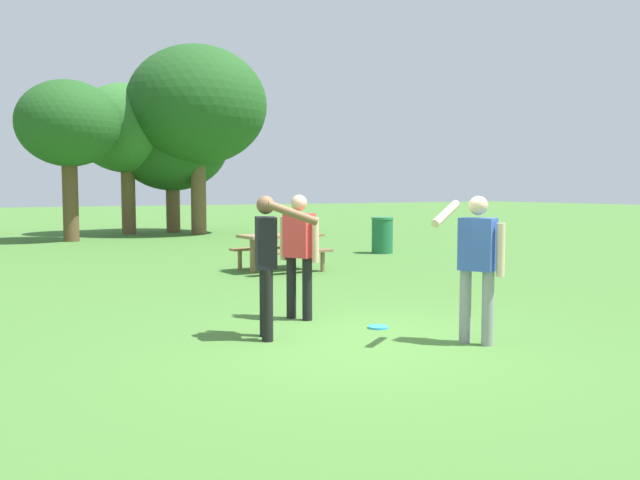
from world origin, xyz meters
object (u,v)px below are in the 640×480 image
at_px(person_bystander, 267,255).
at_px(person_thrower, 299,248).
at_px(person_catcher, 477,258).
at_px(frisbee, 378,327).
at_px(picnic_table_near, 281,244).
at_px(trash_can_further_along, 382,235).
at_px(tree_far_right, 127,129).
at_px(tree_back_left, 197,106).
at_px(tree_broad_center, 68,125).
at_px(tree_slender_mid, 172,143).

bearing_deg(person_bystander, person_thrower, 44.68).
bearing_deg(person_bystander, person_catcher, -35.54).
distance_m(person_catcher, frisbee, 1.61).
relative_size(picnic_table_near, trash_can_further_along, 1.88).
height_order(person_thrower, trash_can_further_along, person_thrower).
bearing_deg(tree_far_right, frisbee, -93.80).
height_order(person_bystander, tree_back_left, tree_back_left).
bearing_deg(picnic_table_near, tree_back_left, 79.60).
bearing_deg(tree_back_left, frisbee, -101.56).
distance_m(person_bystander, tree_broad_center, 16.06).
relative_size(person_bystander, tree_broad_center, 0.32).
bearing_deg(tree_slender_mid, picnic_table_near, -96.92).
xyz_separation_m(person_thrower, tree_broad_center, (-0.63, 14.99, 2.82)).
height_order(trash_can_further_along, tree_broad_center, tree_broad_center).
distance_m(tree_broad_center, tree_back_left, 5.03).
bearing_deg(tree_broad_center, picnic_table_near, -75.62).
xyz_separation_m(person_bystander, tree_broad_center, (0.21, 15.81, 2.80)).
bearing_deg(tree_far_right, person_bystander, -98.21).
height_order(tree_broad_center, tree_far_right, tree_far_right).
bearing_deg(person_bystander, tree_far_right, 81.79).
bearing_deg(person_thrower, tree_back_left, 75.79).
height_order(picnic_table_near, tree_back_left, tree_back_left).
bearing_deg(tree_back_left, person_catcher, -99.38).
height_order(picnic_table_near, trash_can_further_along, trash_can_further_along).
xyz_separation_m(person_catcher, tree_broad_center, (-1.70, 17.18, 2.80)).
xyz_separation_m(picnic_table_near, tree_far_right, (-0.17, 12.92, 3.38)).
xyz_separation_m(person_thrower, frisbee, (0.60, -0.97, -0.93)).
bearing_deg(trash_can_further_along, picnic_table_near, -152.39).
relative_size(person_thrower, trash_can_further_along, 1.71).
relative_size(frisbee, picnic_table_near, 0.14).
height_order(frisbee, tree_back_left, tree_back_left).
xyz_separation_m(tree_broad_center, tree_slender_mid, (4.22, 2.80, -0.27)).
relative_size(person_thrower, person_catcher, 1.00).
distance_m(person_bystander, picnic_table_near, 6.25).
bearing_deg(trash_can_further_along, tree_far_right, 111.04).
bearing_deg(frisbee, trash_can_further_along, 55.23).
xyz_separation_m(picnic_table_near, tree_slender_mid, (1.59, 13.07, 2.92)).
xyz_separation_m(person_catcher, person_bystander, (-1.90, 1.36, 0.00)).
distance_m(person_thrower, person_catcher, 2.43).
bearing_deg(trash_can_further_along, tree_back_left, 101.23).
height_order(person_thrower, tree_slender_mid, tree_slender_mid).
bearing_deg(tree_back_left, trash_can_further_along, -78.77).
distance_m(person_thrower, frisbee, 1.47).
height_order(tree_broad_center, tree_slender_mid, tree_slender_mid).
relative_size(trash_can_further_along, tree_far_right, 0.17).
distance_m(tree_far_right, tree_slender_mid, 1.82).
relative_size(picnic_table_near, tree_far_right, 0.32).
xyz_separation_m(person_thrower, tree_back_left, (4.12, 16.27, 3.84)).
xyz_separation_m(person_bystander, trash_can_further_along, (6.83, 7.64, -0.48)).
bearing_deg(tree_far_right, tree_slender_mid, 4.70).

